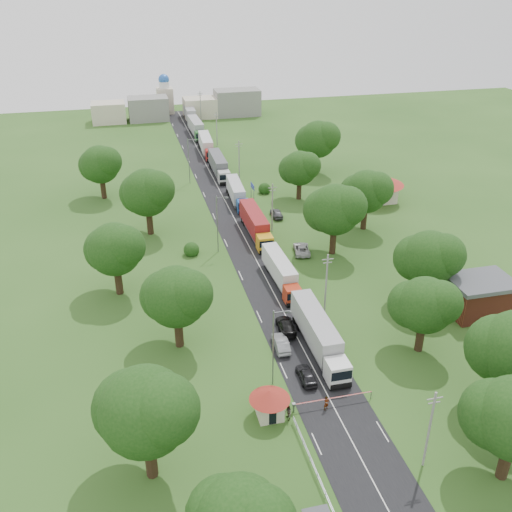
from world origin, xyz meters
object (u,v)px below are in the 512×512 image
object	(u,v)px
truck_0	(318,334)
car_lane_front	(306,375)
boom_barrier	(321,401)
pedestrian_near	(326,403)
guard_booth	(270,400)
info_sign	(252,189)
car_lane_mid	(281,343)

from	to	relation	value
truck_0	car_lane_front	xyz separation A→B (m)	(-3.26, -5.40, -1.59)
boom_barrier	pedestrian_near	world-z (taller)	pedestrian_near
truck_0	boom_barrier	bearing A→B (deg)	-107.02
guard_booth	truck_0	xyz separation A→B (m)	(8.94, 10.13, 0.15)
car_lane_front	guard_booth	bearing A→B (deg)	40.60
boom_barrier	info_sign	distance (m)	60.39
car_lane_mid	boom_barrier	bearing A→B (deg)	99.33
truck_0	car_lane_mid	world-z (taller)	truck_0
guard_booth	info_sign	size ratio (longest dim) A/B	1.07
guard_booth	car_lane_mid	distance (m)	12.32
car_lane_front	truck_0	bearing A→B (deg)	-120.30
guard_booth	car_lane_mid	world-z (taller)	guard_booth
car_lane_front	pedestrian_near	world-z (taller)	pedestrian_near
info_sign	truck_0	world-z (taller)	truck_0
car_lane_mid	pedestrian_near	bearing A→B (deg)	100.94
car_lane_front	car_lane_mid	bearing A→B (deg)	-79.12
info_sign	car_lane_mid	size ratio (longest dim) A/B	0.90
info_sign	pedestrian_near	xyz separation A→B (m)	(-6.16, -60.48, -2.15)
guard_booth	truck_0	distance (m)	13.51
guard_booth	car_lane_front	size ratio (longest dim) A/B	1.04
guard_booth	info_sign	world-z (taller)	info_sign
car_lane_front	pedestrian_near	bearing A→B (deg)	96.94
car_lane_front	info_sign	bearing A→B (deg)	-96.10
guard_booth	pedestrian_near	distance (m)	6.39
truck_0	car_lane_mid	size ratio (longest dim) A/B	3.44
truck_0	car_lane_front	bearing A→B (deg)	-121.13
boom_barrier	info_sign	size ratio (longest dim) A/B	2.25
guard_booth	boom_barrier	bearing A→B (deg)	0.01
boom_barrier	truck_0	world-z (taller)	truck_0
guard_booth	car_lane_mid	size ratio (longest dim) A/B	0.96
guard_booth	car_lane_mid	bearing A→B (deg)	68.42
car_lane_mid	guard_booth	bearing A→B (deg)	71.03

